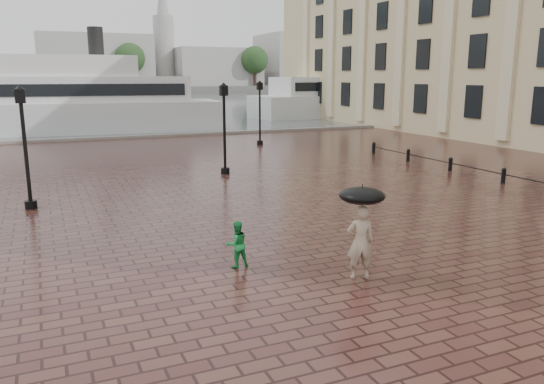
{
  "coord_description": "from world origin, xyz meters",
  "views": [
    {
      "loc": [
        -5.4,
        -11.27,
        4.86
      ],
      "look_at": [
        0.88,
        3.17,
        1.4
      ],
      "focal_mm": 35.0,
      "sensor_mm": 36.0,
      "label": 1
    }
  ],
  "objects_px": {
    "child_pedestrian": "(237,244)",
    "ferry_near": "(60,101)",
    "street_lamps": "(122,125)",
    "adult_pedestrian": "(360,242)",
    "ferry_far": "(356,94)"
  },
  "relations": [
    {
      "from": "street_lamps",
      "to": "adult_pedestrian",
      "type": "height_order",
      "value": "street_lamps"
    },
    {
      "from": "street_lamps",
      "to": "child_pedestrian",
      "type": "relative_size",
      "value": 17.44
    },
    {
      "from": "street_lamps",
      "to": "ferry_near",
      "type": "xyz_separation_m",
      "value": [
        -2.19,
        21.24,
        0.37
      ]
    },
    {
      "from": "child_pedestrian",
      "to": "ferry_near",
      "type": "bearing_deg",
      "value": -89.17
    },
    {
      "from": "street_lamps",
      "to": "child_pedestrian",
      "type": "xyz_separation_m",
      "value": [
        0.47,
        -16.44,
        -1.71
      ]
    },
    {
      "from": "street_lamps",
      "to": "child_pedestrian",
      "type": "distance_m",
      "value": 16.54
    },
    {
      "from": "street_lamps",
      "to": "ferry_near",
      "type": "height_order",
      "value": "ferry_near"
    },
    {
      "from": "adult_pedestrian",
      "to": "child_pedestrian",
      "type": "relative_size",
      "value": 1.49
    },
    {
      "from": "child_pedestrian",
      "to": "ferry_near",
      "type": "height_order",
      "value": "ferry_near"
    },
    {
      "from": "child_pedestrian",
      "to": "ferry_near",
      "type": "relative_size",
      "value": 0.04
    },
    {
      "from": "street_lamps",
      "to": "adult_pedestrian",
      "type": "xyz_separation_m",
      "value": [
        2.96,
        -18.38,
        -1.41
      ]
    },
    {
      "from": "adult_pedestrian",
      "to": "ferry_far",
      "type": "relative_size",
      "value": 0.07
    },
    {
      "from": "street_lamps",
      "to": "ferry_far",
      "type": "xyz_separation_m",
      "value": [
        32.45,
        28.61,
        0.32
      ]
    },
    {
      "from": "ferry_far",
      "to": "street_lamps",
      "type": "bearing_deg",
      "value": -141.98
    },
    {
      "from": "street_lamps",
      "to": "ferry_far",
      "type": "relative_size",
      "value": 0.79
    }
  ]
}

